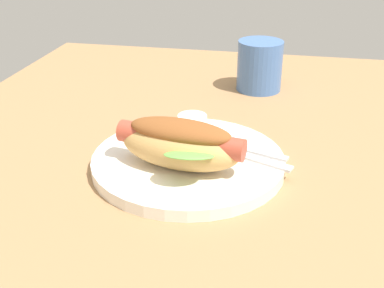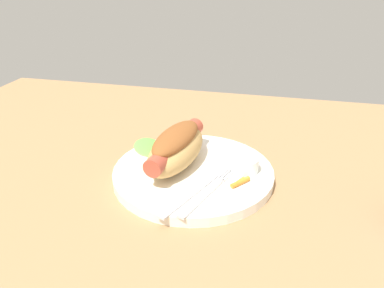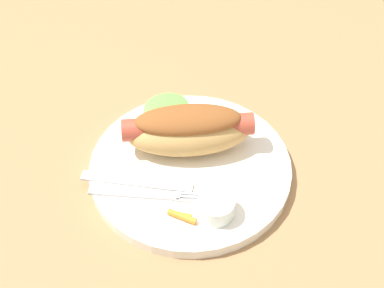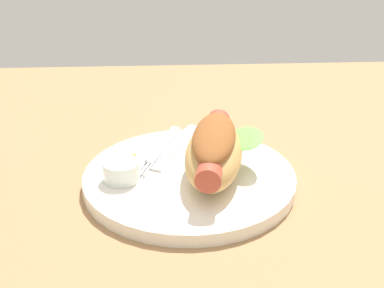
{
  "view_description": "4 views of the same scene",
  "coord_description": "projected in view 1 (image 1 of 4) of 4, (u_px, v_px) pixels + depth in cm",
  "views": [
    {
      "loc": [
        -53.45,
        -10.33,
        32.11
      ],
      "look_at": [
        1.73,
        0.8,
        4.07
      ],
      "focal_mm": 45.67,
      "sensor_mm": 36.0,
      "label": 1
    },
    {
      "loc": [
        14.6,
        -49.1,
        31.99
      ],
      "look_at": [
        2.24,
        3.46,
        5.05
      ],
      "focal_mm": 34.86,
      "sensor_mm": 36.0,
      "label": 2
    },
    {
      "loc": [
        45.26,
        -8.73,
        53.01
      ],
      "look_at": [
        3.69,
        1.57,
        6.18
      ],
      "focal_mm": 49.43,
      "sensor_mm": 36.0,
      "label": 3
    },
    {
      "loc": [
        5.74,
        62.4,
        35.5
      ],
      "look_at": [
        2.47,
        -0.4,
        4.66
      ],
      "focal_mm": 53.72,
      "sensor_mm": 36.0,
      "label": 4
    }
  ],
  "objects": [
    {
      "name": "sauce_ramekin",
      "position": [
        192.0,
        123.0,
        0.72
      ],
      "size": [
        4.34,
        4.34,
        2.41
      ],
      "primitive_type": "cylinder",
      "color": "white",
      "rests_on": "plate"
    },
    {
      "name": "plate",
      "position": [
        188.0,
        161.0,
        0.66
      ],
      "size": [
        25.79,
        25.79,
        1.6
      ],
      "primitive_type": "cylinder",
      "color": "white",
      "rests_on": "ground_plane"
    },
    {
      "name": "carrot_garnish",
      "position": [
        219.0,
        131.0,
        0.71
      ],
      "size": [
        2.81,
        3.23,
        0.77
      ],
      "color": "orange",
      "rests_on": "plate"
    },
    {
      "name": "ground_plane",
      "position": [
        195.0,
        184.0,
        0.63
      ],
      "size": [
        120.0,
        90.0,
        1.8
      ],
      "primitive_type": "cube",
      "color": "#9E754C"
    },
    {
      "name": "fork",
      "position": [
        240.0,
        148.0,
        0.67
      ],
      "size": [
        5.8,
        13.97,
        0.4
      ],
      "rotation": [
        0.0,
        0.0,
        1.24
      ],
      "color": "silver",
      "rests_on": "plate"
    },
    {
      "name": "knife",
      "position": [
        243.0,
        155.0,
        0.65
      ],
      "size": [
        6.66,
        13.43,
        0.36
      ],
      "primitive_type": "cube",
      "rotation": [
        0.0,
        0.0,
        1.18
      ],
      "color": "silver",
      "rests_on": "plate"
    },
    {
      "name": "drinking_cup",
      "position": [
        260.0,
        66.0,
        0.91
      ],
      "size": [
        8.34,
        8.34,
        9.3
      ],
      "primitive_type": "cylinder",
      "color": "#4770B2",
      "rests_on": "ground_plane"
    },
    {
      "name": "hot_dog",
      "position": [
        181.0,
        142.0,
        0.61
      ],
      "size": [
        11.44,
        16.85,
        6.37
      ],
      "rotation": [
        0.0,
        0.0,
        1.41
      ],
      "color": "tan",
      "rests_on": "plate"
    }
  ]
}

